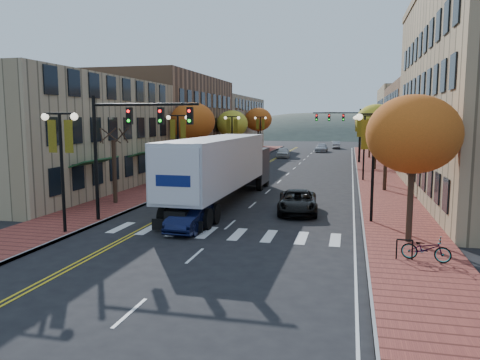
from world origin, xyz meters
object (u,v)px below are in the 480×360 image
Objects in this scene: bicycle at (426,249)px; black_suv at (298,202)px; semi_truck at (224,165)px; navy_sedan at (191,217)px.

black_suv is at bearing 48.01° from bicycle.
navy_sedan is (0.36, -7.68, -1.97)m from semi_truck.
black_suv is at bearing 52.05° from navy_sedan.
semi_truck reaches higher than navy_sedan.
semi_truck reaches higher than black_suv.
black_suv is (4.88, 5.66, 0.01)m from navy_sedan.
black_suv is 2.67× the size of bicycle.
navy_sedan is 7.48m from black_suv.
navy_sedan is at bearing -86.45° from semi_truck.
bicycle is (11.32, -11.04, -2.01)m from semi_truck.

